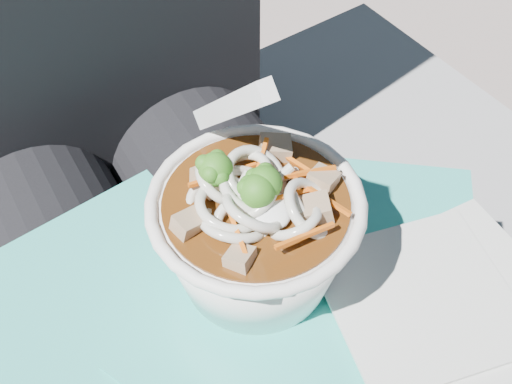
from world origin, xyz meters
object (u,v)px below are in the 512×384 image
person_body (169,264)px  udon_bowl (255,228)px  stone_ledge (174,382)px  lap (219,361)px  plastic_bag (259,321)px

person_body → udon_bowl: (0.04, -0.09, 0.13)m
stone_ledge → udon_bowl: 0.48m
lap → udon_bowl: (0.04, 0.00, 0.15)m
udon_bowl → person_body: bearing=112.6°
lap → person_body: size_ratio=0.48×
plastic_bag → udon_bowl: (0.02, 0.03, 0.06)m
stone_ledge → lap: 0.34m
stone_ledge → lap: size_ratio=2.08×
person_body → udon_bowl: 0.16m
plastic_bag → udon_bowl: udon_bowl is taller
person_body → plastic_bag: bearing=-79.9°
lap → udon_bowl: bearing=5.8°
stone_ledge → plastic_bag: 0.44m
stone_ledge → plastic_bag: plastic_bag is taller
lap → person_body: person_body is taller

